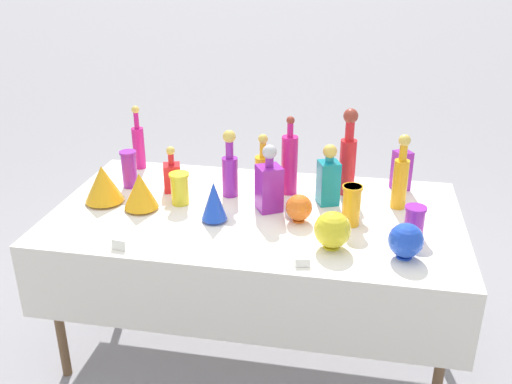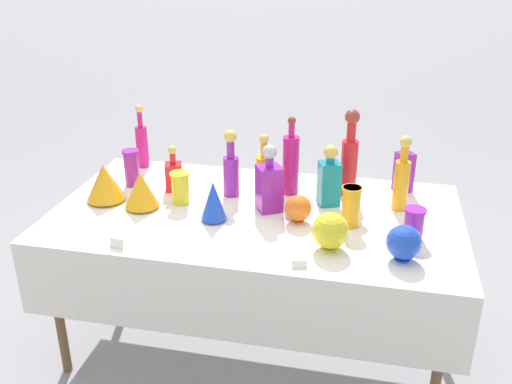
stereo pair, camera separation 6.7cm
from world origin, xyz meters
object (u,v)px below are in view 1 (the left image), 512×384
(tall_bottle_4, at_px, (138,144))
(slender_vase_1, at_px, (351,204))
(square_decanter_2, at_px, (172,175))
(square_decanter_3, at_px, (402,168))
(fluted_vase_2, at_px, (103,184))
(cardboard_box_behind_left, at_px, (268,223))
(slender_vase_0, at_px, (129,168))
(round_bowl_1, at_px, (333,230))
(square_decanter_1, at_px, (328,178))
(round_bowl_0, at_px, (299,208))
(square_decanter_0, at_px, (269,184))
(fluted_vase_1, at_px, (214,201))
(round_bowl_2, at_px, (406,240))
(slender_vase_3, at_px, (180,187))
(tall_bottle_5, at_px, (289,163))
(tall_bottle_2, at_px, (401,177))
(slender_vase_2, at_px, (414,220))
(fluted_vase_0, at_px, (140,191))
(tall_bottle_3, at_px, (348,156))
(tall_bottle_1, at_px, (230,168))
(tall_bottle_0, at_px, (263,173))

(tall_bottle_4, xyz_separation_m, slender_vase_1, (1.19, -0.49, -0.04))
(square_decanter_2, relative_size, square_decanter_3, 0.85)
(fluted_vase_2, bearing_deg, square_decanter_3, 16.98)
(cardboard_box_behind_left, bearing_deg, slender_vase_0, -125.58)
(square_decanter_3, bearing_deg, round_bowl_1, -114.15)
(square_decanter_1, xyz_separation_m, round_bowl_0, (-0.12, -0.22, -0.06))
(square_decanter_0, height_order, fluted_vase_1, square_decanter_0)
(slender_vase_1, distance_m, round_bowl_2, 0.34)
(square_decanter_1, bearing_deg, slender_vase_3, -168.83)
(tall_bottle_5, xyz_separation_m, slender_vase_0, (-0.82, -0.08, -0.06))
(tall_bottle_4, xyz_separation_m, fluted_vase_2, (0.00, -0.47, -0.04))
(tall_bottle_2, distance_m, tall_bottle_4, 1.44)
(square_decanter_2, height_order, slender_vase_2, square_decanter_2)
(square_decanter_3, height_order, cardboard_box_behind_left, square_decanter_3)
(tall_bottle_5, relative_size, slender_vase_1, 2.13)
(tall_bottle_4, bearing_deg, slender_vase_0, -79.30)
(square_decanter_3, xyz_separation_m, fluted_vase_1, (-0.85, -0.53, -0.02))
(fluted_vase_2, bearing_deg, tall_bottle_2, 8.51)
(tall_bottle_5, relative_size, fluted_vase_0, 2.18)
(square_decanter_0, xyz_separation_m, fluted_vase_1, (-0.23, -0.17, -0.03))
(cardboard_box_behind_left, bearing_deg, tall_bottle_2, -46.90)
(tall_bottle_5, bearing_deg, slender_vase_3, -155.37)
(tall_bottle_4, relative_size, slender_vase_2, 2.56)
(square_decanter_1, relative_size, cardboard_box_behind_left, 0.65)
(tall_bottle_3, height_order, square_decanter_3, tall_bottle_3)
(square_decanter_1, bearing_deg, round_bowl_2, -53.40)
(slender_vase_2, bearing_deg, tall_bottle_5, 148.61)
(fluted_vase_1, relative_size, round_bowl_2, 1.27)
(tall_bottle_4, bearing_deg, tall_bottle_1, -25.17)
(tall_bottle_5, bearing_deg, slender_vase_1, -43.10)
(slender_vase_2, bearing_deg, slender_vase_3, 173.15)
(square_decanter_2, height_order, slender_vase_1, square_decanter_2)
(square_decanter_0, bearing_deg, fluted_vase_1, -143.77)
(tall_bottle_3, relative_size, round_bowl_0, 3.41)
(square_decanter_2, height_order, fluted_vase_2, square_decanter_2)
(round_bowl_0, bearing_deg, round_bowl_1, -52.79)
(slender_vase_1, relative_size, fluted_vase_1, 0.99)
(round_bowl_0, distance_m, round_bowl_2, 0.52)
(tall_bottle_2, relative_size, round_bowl_2, 2.44)
(slender_vase_1, bearing_deg, fluted_vase_1, -172.59)
(fluted_vase_1, height_order, fluted_vase_2, same)
(tall_bottle_0, height_order, slender_vase_0, tall_bottle_0)
(square_decanter_1, distance_m, slender_vase_2, 0.48)
(square_decanter_0, bearing_deg, slender_vase_2, -12.57)
(fluted_vase_2, bearing_deg, slender_vase_3, 8.50)
(slender_vase_1, bearing_deg, slender_vase_3, 175.13)
(square_decanter_1, height_order, slender_vase_1, square_decanter_1)
(square_decanter_3, bearing_deg, slender_vase_2, -86.00)
(round_bowl_2, bearing_deg, tall_bottle_0, 143.82)
(tall_bottle_2, xyz_separation_m, fluted_vase_1, (-0.83, -0.31, -0.06))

